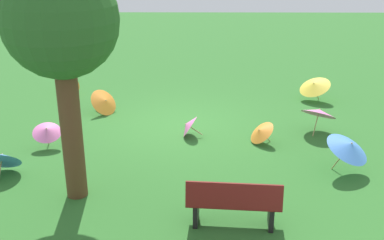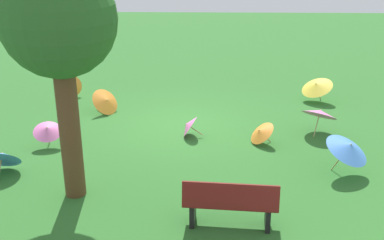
{
  "view_description": "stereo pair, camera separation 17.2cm",
  "coord_description": "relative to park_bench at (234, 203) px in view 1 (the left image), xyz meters",
  "views": [
    {
      "loc": [
        -0.44,
        11.62,
        4.65
      ],
      "look_at": [
        -0.34,
        1.18,
        0.6
      ],
      "focal_mm": 44.26,
      "sensor_mm": 36.0,
      "label": 1
    },
    {
      "loc": [
        -0.61,
        11.61,
        4.65
      ],
      "look_at": [
        -0.34,
        1.18,
        0.6
      ],
      "focal_mm": 44.26,
      "sensor_mm": 36.0,
      "label": 2
    }
  ],
  "objects": [
    {
      "name": "parasol_orange_2",
      "position": [
        4.58,
        -6.97,
        -0.12
      ],
      "size": [
        0.71,
        0.65,
        0.69
      ],
      "color": "tan",
      "rests_on": "ground"
    },
    {
      "name": "ground",
      "position": [
        1.08,
        -4.7,
        -0.47
      ],
      "size": [
        40.0,
        40.0,
        0.0
      ],
      "primitive_type": "plane",
      "color": "#2D6B28"
    },
    {
      "name": "parasol_blue_0",
      "position": [
        4.66,
        -1.88,
        -0.09
      ],
      "size": [
        0.85,
        0.75,
        0.72
      ],
      "color": "tan",
      "rests_on": "ground"
    },
    {
      "name": "parasol_pink_1",
      "position": [
        -2.44,
        -4.2,
        0.1
      ],
      "size": [
        1.2,
        1.19,
        0.82
      ],
      "color": "tan",
      "rests_on": "ground"
    },
    {
      "name": "parasol_pink_2",
      "position": [
        4.11,
        -3.2,
        -0.02
      ],
      "size": [
        0.82,
        0.82,
        0.66
      ],
      "color": "tan",
      "rests_on": "ground"
    },
    {
      "name": "park_bench",
      "position": [
        0.0,
        0.0,
        0.0
      ],
      "size": [
        1.63,
        0.61,
        0.9
      ],
      "color": "maroon",
      "rests_on": "ground"
    },
    {
      "name": "parasol_pink_0",
      "position": [
        0.84,
        -3.94,
        -0.17
      ],
      "size": [
        0.64,
        0.68,
        0.59
      ],
      "color": "tan",
      "rests_on": "ground"
    },
    {
      "name": "parasol_blue_1",
      "position": [
        -2.52,
        -1.98,
        0.16
      ],
      "size": [
        1.28,
        1.29,
        0.92
      ],
      "color": "tan",
      "rests_on": "ground"
    },
    {
      "name": "parasol_yellow_0",
      "position": [
        -2.91,
        -6.7,
        0.04
      ],
      "size": [
        1.28,
        1.28,
        0.79
      ],
      "color": "tan",
      "rests_on": "ground"
    },
    {
      "name": "parasol_orange_1",
      "position": [
        3.19,
        -5.56,
        -0.11
      ],
      "size": [
        0.95,
        1.0,
        0.71
      ],
      "color": "tan",
      "rests_on": "ground"
    },
    {
      "name": "shade_tree",
      "position": [
        2.92,
        -1.06,
        2.78
      ],
      "size": [
        2.0,
        2.0,
        4.35
      ],
      "color": "brown",
      "rests_on": "ground"
    },
    {
      "name": "parasol_orange_0",
      "position": [
        -0.91,
        -3.54,
        -0.16
      ],
      "size": [
        0.74,
        0.8,
        0.57
      ],
      "color": "tan",
      "rests_on": "ground"
    }
  ]
}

